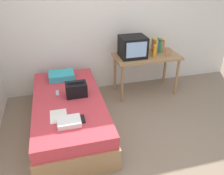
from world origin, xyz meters
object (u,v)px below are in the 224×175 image
object	(u,v)px
tv	(133,47)
folded_towel	(69,122)
bed	(70,114)
picture_frame	(168,53)
desk	(146,60)
book_row	(158,46)
handbag	(76,89)
water_bottle	(154,51)
remote_dark	(83,119)
magazine	(59,116)
pillow	(62,76)
remote_silver	(57,93)

from	to	relation	value
tv	folded_towel	world-z (taller)	tv
bed	picture_frame	distance (m)	1.99
desk	book_row	xyz separation A→B (m)	(0.25, 0.12, 0.21)
tv	handbag	size ratio (longest dim) A/B	1.47
desk	picture_frame	distance (m)	0.40
water_bottle	remote_dark	world-z (taller)	water_bottle
desk	water_bottle	distance (m)	0.25
desk	remote_dark	distance (m)	1.85
picture_frame	folded_towel	bearing A→B (deg)	-147.94
water_bottle	magazine	bearing A→B (deg)	-149.41
handbag	folded_towel	size ratio (longest dim) A/B	1.07
tv	handbag	bearing A→B (deg)	-148.15
desk	folded_towel	bearing A→B (deg)	-139.14
tv	folded_towel	size ratio (longest dim) A/B	1.57
remote_dark	bed	bearing A→B (deg)	104.37
desk	handbag	world-z (taller)	desk
pillow	remote_dark	distance (m)	1.23
remote_silver	desk	bearing A→B (deg)	18.85
book_row	pillow	xyz separation A→B (m)	(-1.77, -0.18, -0.31)
desk	folded_towel	xyz separation A→B (m)	(-1.52, -1.31, -0.12)
pillow	picture_frame	bearing A→B (deg)	-2.96
magazine	bed	bearing A→B (deg)	68.69
desk	pillow	size ratio (longest dim) A/B	2.82
picture_frame	pillow	size ratio (longest dim) A/B	0.30
handbag	magazine	xyz separation A→B (m)	(-0.29, -0.46, -0.10)
pillow	desk	bearing A→B (deg)	1.97
bed	water_bottle	distance (m)	1.80
magazine	folded_towel	distance (m)	0.22
folded_towel	pillow	bearing A→B (deg)	90.17
water_bottle	remote_dark	size ratio (longest dim) A/B	1.37
bed	remote_dark	bearing A→B (deg)	-75.63
remote_silver	water_bottle	bearing A→B (deg)	14.65
book_row	pillow	size ratio (longest dim) A/B	0.61
remote_dark	remote_silver	xyz separation A→B (m)	(-0.27, 0.72, 0.00)
pillow	folded_towel	xyz separation A→B (m)	(0.00, -1.26, -0.02)
desk	water_bottle	bearing A→B (deg)	-48.71
desk	tv	world-z (taller)	tv
book_row	handbag	world-z (taller)	book_row
water_bottle	pillow	xyz separation A→B (m)	(-1.61, 0.05, -0.30)
picture_frame	handbag	xyz separation A→B (m)	(-1.69, -0.52, -0.21)
tv	remote_silver	world-z (taller)	tv
water_bottle	remote_dark	xyz separation A→B (m)	(-1.44, -1.16, -0.34)
water_bottle	handbag	xyz separation A→B (m)	(-1.44, -0.56, -0.25)
picture_frame	magazine	bearing A→B (deg)	-153.67
magazine	folded_towel	bearing A→B (deg)	-57.86
handbag	remote_silver	size ratio (longest dim) A/B	2.08
tv	picture_frame	bearing A→B (deg)	-13.41
desk	pillow	bearing A→B (deg)	-178.03
book_row	picture_frame	size ratio (longest dim) A/B	1.99
handbag	remote_silver	distance (m)	0.31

